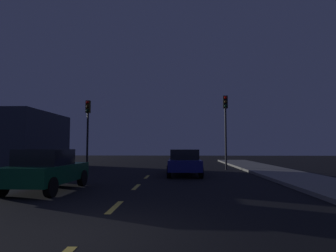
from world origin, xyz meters
TOP-DOWN VIEW (x-y plane):
  - ground_plane at (0.00, 7.00)m, footprint 80.00×80.00m
  - sidewalk_curb_right at (7.50, 7.00)m, footprint 3.00×40.00m
  - lane_stripe_second at (0.00, 2.60)m, footprint 0.16×1.60m
  - lane_stripe_third at (0.00, 6.40)m, footprint 0.16×1.60m
  - lane_stripe_fourth at (0.00, 10.20)m, footprint 0.16×1.60m
  - traffic_signal_left at (-4.88, 15.26)m, footprint 0.32×0.38m
  - traffic_signal_right at (5.01, 15.27)m, footprint 0.32×0.38m
  - car_stopped_ahead at (2.01, 11.35)m, footprint 1.86×4.56m
  - car_adjacent_lane at (-3.13, 5.28)m, footprint 1.96×3.86m
  - storefront_left at (-10.86, 16.30)m, footprint 5.71×7.36m

SIDE VIEW (x-z plane):
  - ground_plane at x=0.00m, z-range 0.00..0.00m
  - lane_stripe_second at x=0.00m, z-range 0.00..0.01m
  - lane_stripe_third at x=0.00m, z-range 0.00..0.01m
  - lane_stripe_fourth at x=0.00m, z-range 0.00..0.01m
  - sidewalk_curb_right at x=7.50m, z-range 0.00..0.15m
  - car_stopped_ahead at x=2.01m, z-range 0.02..1.46m
  - car_adjacent_lane at x=-3.13m, z-range 0.01..1.51m
  - storefront_left at x=-10.86m, z-range 0.00..4.18m
  - traffic_signal_left at x=-4.88m, z-range 0.99..5.93m
  - traffic_signal_right at x=5.01m, z-range 1.03..6.25m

